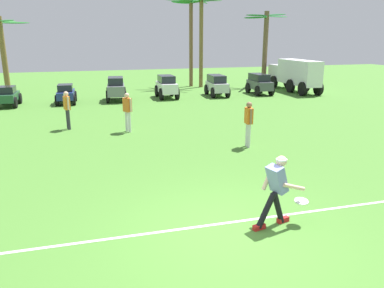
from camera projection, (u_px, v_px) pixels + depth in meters
name	position (u px, v px, depth m)	size (l,w,h in m)	color
ground_plane	(229.00, 233.00, 7.18)	(80.00, 80.00, 0.00)	#487F2E
field_line_paint	(221.00, 224.00, 7.53)	(22.22, 0.08, 0.01)	white
frisbee_thrower	(276.00, 187.00, 7.28)	(1.11, 0.47, 1.43)	black
frisbee_in_flight	(301.00, 201.00, 7.44)	(0.33, 0.33, 0.06)	white
teammate_near_sideline	(67.00, 107.00, 15.19)	(0.28, 0.49, 1.56)	#33333D
teammate_midfield	(249.00, 120.00, 12.68)	(0.23, 0.50, 1.56)	silver
teammate_deep	(127.00, 109.00, 14.76)	(0.34, 0.46, 1.56)	silver
parked_car_slot_b	(8.00, 96.00, 20.58)	(1.17, 2.24, 1.10)	#235133
parked_car_slot_c	(66.00, 94.00, 21.49)	(1.20, 2.25, 1.10)	navy
parked_car_slot_d	(116.00, 88.00, 22.41)	(1.42, 2.45, 1.40)	slate
parked_car_slot_e	(167.00, 86.00, 23.46)	(1.25, 2.39, 1.40)	silver
parked_car_slot_f	(217.00, 85.00, 24.30)	(1.37, 2.48, 1.34)	#B7BABF
parked_car_slot_g	(259.00, 83.00, 25.15)	(1.30, 2.46, 1.34)	#474C51
box_truck	(295.00, 74.00, 26.40)	(1.74, 5.97, 2.20)	silver
palm_tree_far_left	(3.00, 46.00, 25.99)	(3.60, 3.65, 5.11)	brown
palm_tree_left_of_centre	(191.00, 30.00, 28.35)	(3.35, 3.38, 6.68)	brown
palm_tree_right_of_centre	(201.00, 33.00, 27.93)	(3.26, 2.85, 6.62)	brown
palm_tree_far_right	(265.00, 42.00, 28.68)	(3.85, 3.30, 5.62)	brown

